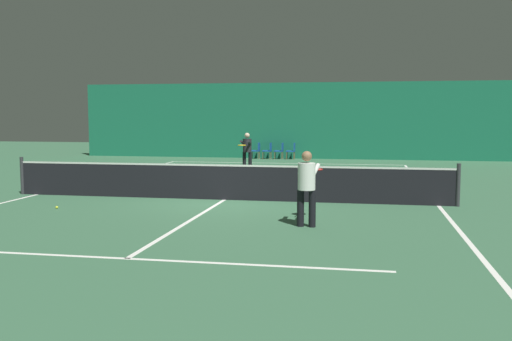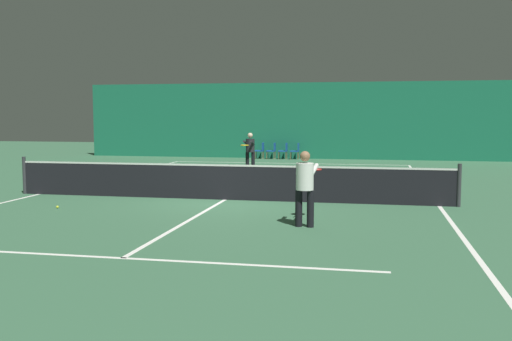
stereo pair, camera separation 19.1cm
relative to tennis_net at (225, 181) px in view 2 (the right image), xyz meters
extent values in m
plane|color=#386647|center=(0.00, 0.00, -0.51)|extent=(60.00, 60.00, 0.00)
cube|color=#196B4C|center=(0.00, 15.02, 1.47)|extent=(23.00, 0.12, 3.95)
cube|color=white|center=(0.00, 11.90, -0.51)|extent=(11.00, 0.10, 0.00)
cube|color=white|center=(0.00, 6.40, -0.51)|extent=(8.25, 0.10, 0.00)
cube|color=white|center=(0.00, -6.40, -0.51)|extent=(8.25, 0.10, 0.00)
cube|color=white|center=(-5.50, 0.00, -0.51)|extent=(0.10, 23.80, 0.00)
cube|color=white|center=(5.50, 0.00, -0.51)|extent=(0.10, 23.80, 0.00)
cube|color=white|center=(0.00, 0.00, -0.51)|extent=(0.10, 12.80, 0.00)
cube|color=black|center=(0.00, 0.00, -0.04)|extent=(11.90, 0.02, 0.95)
cube|color=white|center=(0.00, 0.00, 0.41)|extent=(11.90, 0.02, 0.05)
cylinder|color=#333338|center=(-5.95, 0.00, 0.02)|extent=(0.10, 0.10, 1.07)
cylinder|color=#333338|center=(5.95, 0.00, 0.02)|extent=(0.10, 0.10, 1.07)
cylinder|color=black|center=(2.40, -3.27, -0.13)|extent=(0.16, 0.16, 0.75)
cylinder|color=black|center=(2.64, -3.29, -0.13)|extent=(0.16, 0.16, 0.75)
cylinder|color=white|center=(2.52, -3.28, 0.51)|extent=(0.39, 0.39, 0.54)
sphere|color=#936B4C|center=(2.52, -3.28, 0.92)|extent=(0.21, 0.21, 0.21)
cylinder|color=white|center=(2.40, -3.02, 0.64)|extent=(0.14, 0.52, 0.22)
cylinder|color=white|center=(2.68, -3.05, 0.64)|extent=(0.14, 0.52, 0.22)
cylinder|color=black|center=(2.58, -2.64, 0.57)|extent=(0.06, 0.31, 0.03)
torus|color=red|center=(2.61, -2.34, 0.57)|extent=(0.36, 0.36, 0.03)
cylinder|color=silver|center=(2.61, -2.34, 0.57)|extent=(0.30, 0.30, 0.00)
cylinder|color=black|center=(-0.91, 8.07, -0.13)|extent=(0.15, 0.15, 0.76)
cylinder|color=black|center=(-1.16, 8.07, -0.13)|extent=(0.15, 0.15, 0.76)
cylinder|color=#232328|center=(-1.03, 8.07, 0.52)|extent=(0.36, 0.36, 0.55)
sphere|color=beige|center=(-1.03, 8.07, 0.93)|extent=(0.21, 0.21, 0.21)
cylinder|color=#232328|center=(-0.90, 7.82, 0.64)|extent=(0.10, 0.52, 0.22)
cylinder|color=#232328|center=(-1.18, 7.82, 0.64)|extent=(0.10, 0.52, 0.22)
cylinder|color=black|center=(-1.04, 7.42, 0.58)|extent=(0.03, 0.31, 0.03)
torus|color=gold|center=(-1.05, 7.12, 0.58)|extent=(0.33, 0.33, 0.03)
cylinder|color=silver|center=(-1.05, 7.12, 0.58)|extent=(0.28, 0.28, 0.00)
cylinder|color=brown|center=(-2.11, 14.66, -0.32)|extent=(0.03, 0.03, 0.39)
cylinder|color=brown|center=(-2.11, 14.28, -0.32)|extent=(0.03, 0.03, 0.39)
cylinder|color=brown|center=(-1.73, 14.66, -0.32)|extent=(0.03, 0.03, 0.39)
cylinder|color=brown|center=(-1.73, 14.28, -0.32)|extent=(0.03, 0.03, 0.39)
cube|color=#19479E|center=(-1.92, 14.47, -0.10)|extent=(0.44, 0.44, 0.05)
cube|color=#19479E|center=(-1.72, 14.47, 0.13)|extent=(0.04, 0.44, 0.40)
cylinder|color=brown|center=(-1.49, 14.66, -0.32)|extent=(0.03, 0.03, 0.39)
cylinder|color=brown|center=(-1.49, 14.28, -0.32)|extent=(0.03, 0.03, 0.39)
cylinder|color=brown|center=(-1.11, 14.66, -0.32)|extent=(0.03, 0.03, 0.39)
cylinder|color=brown|center=(-1.11, 14.28, -0.32)|extent=(0.03, 0.03, 0.39)
cube|color=#19479E|center=(-1.30, 14.47, -0.10)|extent=(0.44, 0.44, 0.05)
cube|color=#19479E|center=(-1.10, 14.47, 0.13)|extent=(0.04, 0.44, 0.40)
cylinder|color=brown|center=(-0.87, 14.66, -0.32)|extent=(0.03, 0.03, 0.39)
cylinder|color=brown|center=(-0.87, 14.28, -0.32)|extent=(0.03, 0.03, 0.39)
cylinder|color=brown|center=(-0.49, 14.66, -0.32)|extent=(0.03, 0.03, 0.39)
cylinder|color=brown|center=(-0.49, 14.28, -0.32)|extent=(0.03, 0.03, 0.39)
cube|color=#19479E|center=(-0.68, 14.47, -0.10)|extent=(0.44, 0.44, 0.05)
cube|color=#19479E|center=(-0.48, 14.47, 0.13)|extent=(0.04, 0.44, 0.40)
cylinder|color=brown|center=(-0.25, 14.66, -0.32)|extent=(0.03, 0.03, 0.39)
cylinder|color=brown|center=(-0.25, 14.28, -0.32)|extent=(0.03, 0.03, 0.39)
cylinder|color=brown|center=(0.13, 14.66, -0.32)|extent=(0.03, 0.03, 0.39)
cylinder|color=brown|center=(0.13, 14.28, -0.32)|extent=(0.03, 0.03, 0.39)
cube|color=#19479E|center=(-0.06, 14.47, -0.10)|extent=(0.44, 0.44, 0.05)
cube|color=#19479E|center=(0.14, 14.47, 0.13)|extent=(0.04, 0.44, 0.40)
sphere|color=#D1DB33|center=(-3.63, -2.18, -0.48)|extent=(0.07, 0.07, 0.07)
camera|label=1|loc=(3.63, -14.66, 1.73)|focal=40.00mm
camera|label=2|loc=(3.82, -14.62, 1.73)|focal=40.00mm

